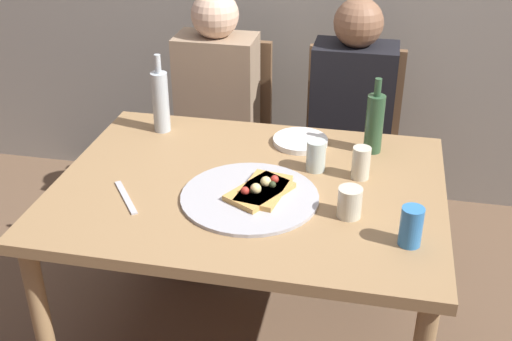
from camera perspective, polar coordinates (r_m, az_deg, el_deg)
dining_table at (r=2.20m, az=-0.62°, el=-2.98°), size 1.30×0.98×0.73m
pizza_tray at (r=2.08m, az=-0.56°, el=-2.37°), size 0.45×0.45×0.01m
pizza_slice_last at (r=2.09m, az=0.71°, el=-1.64°), size 0.16×0.24×0.05m
pizza_slice_extra at (r=2.07m, az=0.29°, el=-1.85°), size 0.22×0.26×0.05m
wine_bottle at (r=2.51m, az=-8.52°, el=6.19°), size 0.06×0.06×0.31m
beer_bottle at (r=2.36m, az=10.53°, el=4.23°), size 0.07×0.07×0.29m
tumbler_near at (r=2.20m, az=9.36°, el=0.67°), size 0.06×0.06×0.11m
tumbler_far at (r=2.23m, az=5.38°, el=1.33°), size 0.07×0.07×0.11m
wine_glass at (r=1.99m, az=8.37°, el=-2.83°), size 0.08×0.08×0.10m
soda_can at (r=1.88m, az=13.69°, el=-4.87°), size 0.07×0.07×0.12m
plate_stack at (r=2.43m, az=3.98°, el=2.65°), size 0.21×0.21×0.02m
table_knife at (r=2.12m, az=-11.55°, el=-2.35°), size 0.15×0.19×0.01m
chair_left at (r=3.10m, az=-3.09°, el=4.12°), size 0.44×0.44×0.90m
chair_right at (r=3.01m, az=8.41°, el=3.08°), size 0.44×0.44×0.90m
guest_in_sweater at (r=2.91m, az=-3.90°, el=5.18°), size 0.36×0.56×1.17m
guest_in_beanie at (r=2.82m, az=8.36°, el=4.11°), size 0.36×0.56×1.17m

